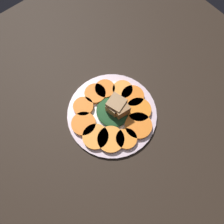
% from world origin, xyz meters
% --- Properties ---
extents(table_slab, '(1.20, 1.20, 0.02)m').
position_xyz_m(table_slab, '(0.00, 0.00, 0.01)').
color(table_slab, black).
rests_on(table_slab, ground).
extents(plate, '(0.28, 0.28, 0.01)m').
position_xyz_m(plate, '(0.00, 0.00, 0.03)').
color(plate, silver).
rests_on(plate, table_slab).
extents(carrot_slice_0, '(0.08, 0.08, 0.01)m').
position_xyz_m(carrot_slice_0, '(-0.03, -0.09, 0.04)').
color(carrot_slice_0, orange).
rests_on(carrot_slice_0, plate).
extents(carrot_slice_1, '(0.08, 0.08, 0.01)m').
position_xyz_m(carrot_slice_1, '(0.03, -0.09, 0.04)').
color(carrot_slice_1, orange).
rests_on(carrot_slice_1, plate).
extents(carrot_slice_2, '(0.08, 0.08, 0.01)m').
position_xyz_m(carrot_slice_2, '(0.06, -0.06, 0.04)').
color(carrot_slice_2, orange).
rests_on(carrot_slice_2, plate).
extents(carrot_slice_3, '(0.06, 0.06, 0.01)m').
position_xyz_m(carrot_slice_3, '(0.09, -0.02, 0.04)').
color(carrot_slice_3, orange).
rests_on(carrot_slice_3, plate).
extents(carrot_slice_4, '(0.08, 0.08, 0.01)m').
position_xyz_m(carrot_slice_4, '(0.09, 0.03, 0.04)').
color(carrot_slice_4, orange).
rests_on(carrot_slice_4, plate).
extents(carrot_slice_5, '(0.08, 0.08, 0.01)m').
position_xyz_m(carrot_slice_5, '(0.05, 0.07, 0.04)').
color(carrot_slice_5, orange).
rests_on(carrot_slice_5, plate).
extents(carrot_slice_6, '(0.07, 0.07, 0.01)m').
position_xyz_m(carrot_slice_6, '(0.00, 0.09, 0.04)').
color(carrot_slice_6, orange).
rests_on(carrot_slice_6, plate).
extents(carrot_slice_7, '(0.07, 0.07, 0.01)m').
position_xyz_m(carrot_slice_7, '(-0.04, 0.08, 0.04)').
color(carrot_slice_7, orange).
rests_on(carrot_slice_7, plate).
extents(carrot_slice_8, '(0.07, 0.07, 0.01)m').
position_xyz_m(carrot_slice_8, '(-0.08, 0.04, 0.04)').
color(carrot_slice_8, orange).
rests_on(carrot_slice_8, plate).
extents(carrot_slice_9, '(0.07, 0.07, 0.01)m').
position_xyz_m(carrot_slice_9, '(-0.08, -0.00, 0.04)').
color(carrot_slice_9, orange).
rests_on(carrot_slice_9, plate).
extents(carrot_slice_10, '(0.06, 0.06, 0.01)m').
position_xyz_m(carrot_slice_10, '(-0.07, -0.06, 0.04)').
color(carrot_slice_10, orange).
rests_on(carrot_slice_10, plate).
extents(center_pile, '(0.10, 0.09, 0.06)m').
position_xyz_m(center_pile, '(0.00, 0.01, 0.06)').
color(center_pile, '#1E4723').
rests_on(center_pile, plate).
extents(fork, '(0.18, 0.04, 0.00)m').
position_xyz_m(fork, '(-0.02, -0.06, 0.03)').
color(fork, silver).
rests_on(fork, plate).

